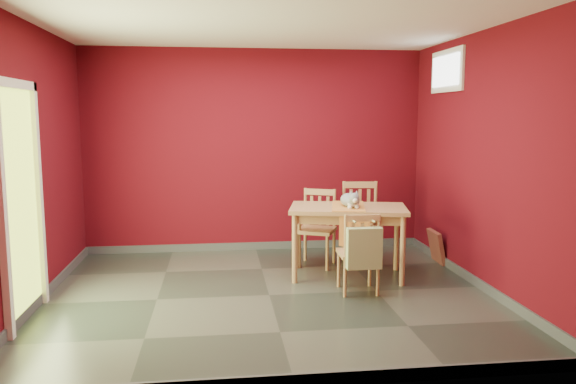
{
  "coord_description": "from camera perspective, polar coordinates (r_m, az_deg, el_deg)",
  "views": [
    {
      "loc": [
        -0.5,
        -5.52,
        1.82
      ],
      "look_at": [
        0.25,
        0.45,
        1.0
      ],
      "focal_mm": 35.0,
      "sensor_mm": 36.0,
      "label": 1
    }
  ],
  "objects": [
    {
      "name": "cat",
      "position": [
        6.32,
        6.32,
        -0.55
      ],
      "size": [
        0.41,
        0.48,
        0.21
      ],
      "primitive_type": null,
      "rotation": [
        0.0,
        0.0,
        -0.55
      ],
      "color": "slate",
      "rests_on": "table_runner"
    },
    {
      "name": "doorway",
      "position": [
        5.45,
        -25.58,
        -0.34
      ],
      "size": [
        0.06,
        1.01,
        2.13
      ],
      "color": "#B7D838",
      "rests_on": "ground"
    },
    {
      "name": "chair_far_right",
      "position": [
        7.05,
        7.42,
        -3.02
      ],
      "size": [
        0.52,
        0.52,
        1.0
      ],
      "color": "#A87B4E",
      "rests_on": "ground"
    },
    {
      "name": "chair_near",
      "position": [
        5.84,
        7.23,
        -6.05
      ],
      "size": [
        0.4,
        0.4,
        0.85
      ],
      "color": "#A87B4E",
      "rests_on": "ground"
    },
    {
      "name": "window",
      "position": [
        7.09,
        15.82,
        11.76
      ],
      "size": [
        0.05,
        0.9,
        0.5
      ],
      "color": "white",
      "rests_on": "room_shell"
    },
    {
      "name": "dining_table",
      "position": [
        6.36,
        6.12,
        -2.38
      ],
      "size": [
        1.42,
        1.01,
        0.81
      ],
      "color": "#A87B4E",
      "rests_on": "ground"
    },
    {
      "name": "picture_frame",
      "position": [
        7.27,
        14.83,
        -5.38
      ],
      "size": [
        0.15,
        0.41,
        0.4
      ],
      "color": "brown",
      "rests_on": "ground"
    },
    {
      "name": "tote_bag",
      "position": [
        5.62,
        7.74,
        -5.67
      ],
      "size": [
        0.35,
        0.2,
        0.48
      ],
      "color": "#96A76B",
      "rests_on": "chair_near"
    },
    {
      "name": "outlet_plate",
      "position": [
        7.94,
        8.32,
        -3.35
      ],
      "size": [
        0.08,
        0.02,
        0.12
      ],
      "primitive_type": "cube",
      "color": "silver",
      "rests_on": "room_shell"
    },
    {
      "name": "chair_far_left",
      "position": [
        6.87,
        2.95,
        -3.56
      ],
      "size": [
        0.57,
        0.57,
        0.93
      ],
      "color": "#A87B4E",
      "rests_on": "ground"
    },
    {
      "name": "room_shell",
      "position": [
        5.82,
        -1.92,
        -9.95
      ],
      "size": [
        4.5,
        4.5,
        4.5
      ],
      "color": "#4F0811",
      "rests_on": "ground"
    },
    {
      "name": "table_runner",
      "position": [
        6.23,
        6.39,
        -2.2
      ],
      "size": [
        0.51,
        0.82,
        0.38
      ],
      "color": "#BF7631",
      "rests_on": "dining_table"
    },
    {
      "name": "ground",
      "position": [
        5.84,
        -1.92,
        -10.42
      ],
      "size": [
        4.5,
        4.5,
        0.0
      ],
      "primitive_type": "plane",
      "color": "#2D342D",
      "rests_on": "ground"
    }
  ]
}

